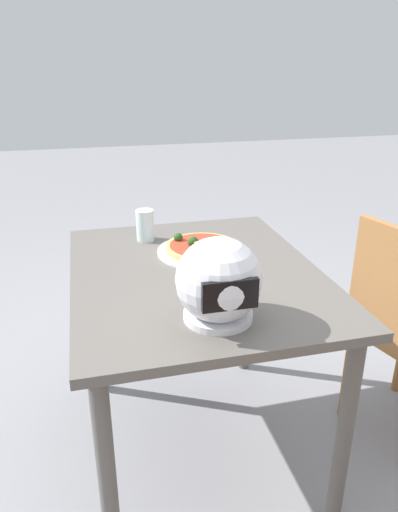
% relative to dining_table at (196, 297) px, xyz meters
% --- Properties ---
extents(ground_plane, '(14.00, 14.00, 0.00)m').
position_rel_dining_table_xyz_m(ground_plane, '(0.00, 0.00, -0.66)').
color(ground_plane, gray).
extents(dining_table, '(0.82, 1.02, 0.76)m').
position_rel_dining_table_xyz_m(dining_table, '(0.00, 0.00, 0.00)').
color(dining_table, '#5B5651').
rests_on(dining_table, ground).
extents(pizza_plate, '(0.33, 0.33, 0.01)m').
position_rel_dining_table_xyz_m(pizza_plate, '(-0.06, -0.15, 0.11)').
color(pizza_plate, white).
rests_on(pizza_plate, dining_table).
extents(pizza, '(0.27, 0.27, 0.06)m').
position_rel_dining_table_xyz_m(pizza, '(-0.06, -0.15, 0.13)').
color(pizza, tan).
rests_on(pizza, pizza_plate).
extents(motorcycle_helmet, '(0.23, 0.23, 0.23)m').
position_rel_dining_table_xyz_m(motorcycle_helmet, '(0.01, 0.32, 0.21)').
color(motorcycle_helmet, silver).
rests_on(motorcycle_helmet, dining_table).
extents(drinking_glass, '(0.07, 0.07, 0.12)m').
position_rel_dining_table_xyz_m(drinking_glass, '(0.12, -0.33, 0.16)').
color(drinking_glass, silver).
rests_on(drinking_glass, dining_table).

